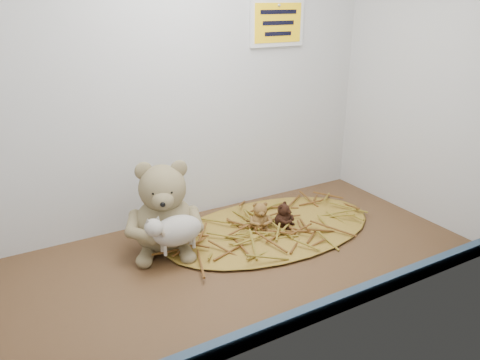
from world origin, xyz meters
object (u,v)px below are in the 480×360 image
toy_lamb (177,231)px  mini_teddy_tan (260,214)px  mini_teddy_brown (283,214)px  main_teddy (164,207)px

toy_lamb → mini_teddy_tan: bearing=9.9°
mini_teddy_tan → mini_teddy_brown: bearing=2.9°
main_teddy → mini_teddy_brown: (32.99, -6.17, -7.27)cm
mini_teddy_brown → toy_lamb: bearing=151.3°
toy_lamb → mini_teddy_brown: toy_lamb is taller
mini_teddy_brown → mini_teddy_tan: bearing=128.2°
toy_lamb → mini_teddy_tan: (26.68, 4.65, -3.95)cm
toy_lamb → main_teddy: bearing=90.0°
mini_teddy_tan → mini_teddy_brown: 6.68cm
toy_lamb → mini_teddy_brown: (32.99, 2.50, -4.33)cm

